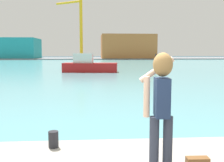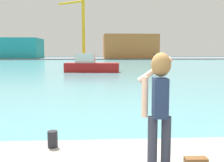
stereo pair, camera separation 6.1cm
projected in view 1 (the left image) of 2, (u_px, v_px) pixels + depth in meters
The scene contains 9 objects.
ground_plane at pixel (93, 64), 52.99m from camera, with size 220.00×220.00×0.00m, color #334751.
harbor_water at pixel (93, 64), 54.97m from camera, with size 140.00×100.00×0.02m, color #599EA8.
far_shore_dock at pixel (93, 58), 94.63m from camera, with size 140.00×20.00×0.37m, color gray.
person_photographer at pixel (161, 100), 3.81m from camera, with size 0.53×0.56×1.74m.
harbor_bollard at pixel (53, 139), 4.88m from camera, with size 0.18×0.18×0.30m, color black.
boat_moored at pixel (89, 66), 31.15m from camera, with size 6.50×2.65×2.20m.
warehouse_left at pixel (13, 48), 90.27m from camera, with size 17.03×13.38×6.70m, color teal.
warehouse_right at pixel (127, 47), 91.89m from camera, with size 17.88×13.94×7.93m, color #B26633.
port_crane at pixel (78, 23), 87.47m from camera, with size 9.18×6.58×19.33m.
Camera 1 is at (0.01, -3.18, 2.32)m, focal length 42.65 mm.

